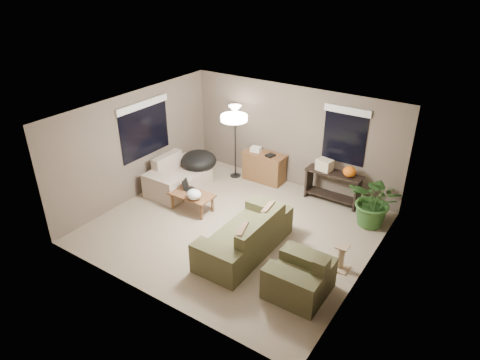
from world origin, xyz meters
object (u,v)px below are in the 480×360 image
Objects in this scene: papasan_chair at (199,164)px; floor_lamp at (235,118)px; desk at (264,167)px; loveseat at (177,178)px; coffee_table at (192,196)px; houseplant at (375,206)px; armchair at (300,279)px; console_table at (333,185)px; cat_scratching_post at (341,259)px; main_sofa at (247,239)px.

floor_lamp is at bearing 48.35° from papasan_chair.
loveseat is at bearing -134.15° from desk.
loveseat reaches higher than coffee_table.
houseplant reaches higher than papasan_chair.
coffee_table is (-3.24, 1.09, 0.06)m from armchair.
armchair is at bearing -76.50° from console_table.
papasan_chair is at bearing -174.63° from houseplant.
console_table is 2.49m from cat_scratching_post.
floor_lamp is (-2.62, -0.17, 1.16)m from console_table.
desk is 1.44m from floor_lamp.
floor_lamp is at bearing -164.92° from desk.
loveseat is 3.73m from console_table.
floor_lamp is at bearing -176.38° from console_table.
armchair reaches higher than papasan_chair.
loveseat is 1.60× the size of coffee_table.
desk reaches higher than coffee_table.
cat_scratching_post is (4.51, -0.68, -0.08)m from loveseat.
coffee_table is at bearing 161.43° from armchair.
loveseat is at bearing 148.05° from coffee_table.
cat_scratching_post is (-0.02, -1.75, -0.25)m from houseplant.
cat_scratching_post reaches higher than coffee_table.
armchair is 0.52× the size of floor_lamp.
coffee_table is at bearing -139.32° from console_table.
console_table is at bearing 116.56° from cat_scratching_post.
main_sofa is at bearing -65.47° from desk.
coffee_table is at bearing -105.43° from desk.
floor_lamp is at bearing 151.16° from cat_scratching_post.
armchair is 1.00× the size of coffee_table.
houseplant is 1.77m from cat_scratching_post.
coffee_table is 0.91× the size of desk.
coffee_table is at bearing -85.65° from floor_lamp.
main_sofa is at bearing -23.16° from loveseat.
papasan_chair is 0.98× the size of houseplant.
desk is at bearing 15.08° from floor_lamp.
houseplant is at bearing 89.31° from cat_scratching_post.
houseplant reaches higher than coffee_table.
papasan_chair is (0.15, 0.66, 0.17)m from loveseat.
desk is 0.85× the size of console_table.
floor_lamp reaches higher than coffee_table.
loveseat is at bearing -155.65° from console_table.
floor_lamp is 1.61× the size of houseplant.
coffee_table is 0.52× the size of floor_lamp.
papasan_chair is (-1.38, -0.91, 0.09)m from desk.
console_table is at bearing 77.42° from main_sofa.
armchair is 4.73m from floor_lamp.
main_sofa is 1.37× the size of loveseat.
houseplant is (4.38, 0.41, -0.00)m from papasan_chair.
main_sofa is at bearing -18.23° from coffee_table.
armchair is 0.77× the size of console_table.
loveseat is 1.37× the size of papasan_chair.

